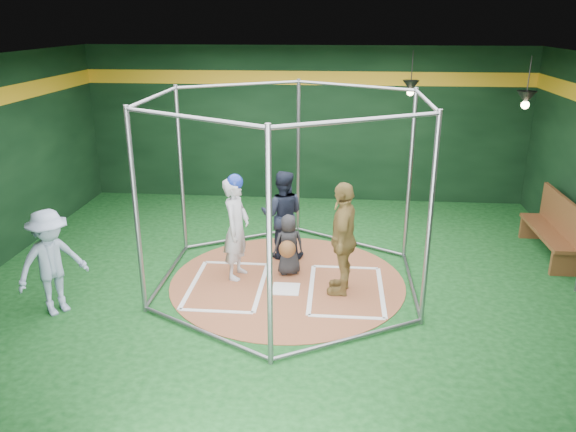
# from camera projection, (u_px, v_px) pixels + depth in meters

# --- Properties ---
(room_shell) EXTENTS (10.10, 9.10, 3.53)m
(room_shell) POSITION_uv_depth(u_px,v_px,m) (287.00, 178.00, 8.57)
(room_shell) COLOR #0D3B13
(room_shell) RESTS_ON ground
(clay_disc) EXTENTS (3.80, 3.80, 0.01)m
(clay_disc) POSITION_uv_depth(u_px,v_px,m) (287.00, 281.00, 9.15)
(clay_disc) COLOR #9A5738
(clay_disc) RESTS_ON ground
(home_plate) EXTENTS (0.43, 0.43, 0.01)m
(home_plate) POSITION_uv_depth(u_px,v_px,m) (286.00, 289.00, 8.86)
(home_plate) COLOR white
(home_plate) RESTS_ON clay_disc
(batter_box_left) EXTENTS (1.17, 1.77, 0.01)m
(batter_box_left) POSITION_uv_depth(u_px,v_px,m) (227.00, 285.00, 8.99)
(batter_box_left) COLOR white
(batter_box_left) RESTS_ON clay_disc
(batter_box_right) EXTENTS (1.17, 1.77, 0.01)m
(batter_box_right) POSITION_uv_depth(u_px,v_px,m) (346.00, 290.00, 8.83)
(batter_box_right) COLOR white
(batter_box_right) RESTS_ON clay_disc
(batting_cage) EXTENTS (4.05, 4.67, 3.00)m
(batting_cage) POSITION_uv_depth(u_px,v_px,m) (287.00, 194.00, 8.65)
(batting_cage) COLOR gray
(batting_cage) RESTS_ON ground
(pendant_lamp_near) EXTENTS (0.34, 0.34, 0.90)m
(pendant_lamp_near) POSITION_uv_depth(u_px,v_px,m) (411.00, 86.00, 11.42)
(pendant_lamp_near) COLOR black
(pendant_lamp_near) RESTS_ON room_shell
(pendant_lamp_far) EXTENTS (0.34, 0.34, 0.90)m
(pendant_lamp_far) POSITION_uv_depth(u_px,v_px,m) (526.00, 98.00, 9.77)
(pendant_lamp_far) COLOR black
(pendant_lamp_far) RESTS_ON room_shell
(batter_figure) EXTENTS (0.51, 0.68, 1.75)m
(batter_figure) POSITION_uv_depth(u_px,v_px,m) (236.00, 227.00, 9.03)
(batter_figure) COLOR #B8B8BF
(batter_figure) RESTS_ON clay_disc
(visitor_leopard) EXTENTS (0.55, 1.08, 1.78)m
(visitor_leopard) POSITION_uv_depth(u_px,v_px,m) (343.00, 238.00, 8.52)
(visitor_leopard) COLOR tan
(visitor_leopard) RESTS_ON clay_disc
(catcher_figure) EXTENTS (0.58, 0.63, 1.03)m
(catcher_figure) POSITION_uv_depth(u_px,v_px,m) (289.00, 245.00, 9.23)
(catcher_figure) COLOR black
(catcher_figure) RESTS_ON clay_disc
(umpire) EXTENTS (0.78, 0.61, 1.58)m
(umpire) POSITION_uv_depth(u_px,v_px,m) (282.00, 215.00, 9.83)
(umpire) COLOR black
(umpire) RESTS_ON clay_disc
(bystander_blue) EXTENTS (1.09, 1.16, 1.57)m
(bystander_blue) POSITION_uv_depth(u_px,v_px,m) (52.00, 263.00, 7.95)
(bystander_blue) COLOR #91A2C0
(bystander_blue) RESTS_ON ground
(dugout_bench) EXTENTS (0.44, 1.90, 1.11)m
(dugout_bench) POSITION_uv_depth(u_px,v_px,m) (554.00, 226.00, 9.97)
(dugout_bench) COLOR brown
(dugout_bench) RESTS_ON ground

